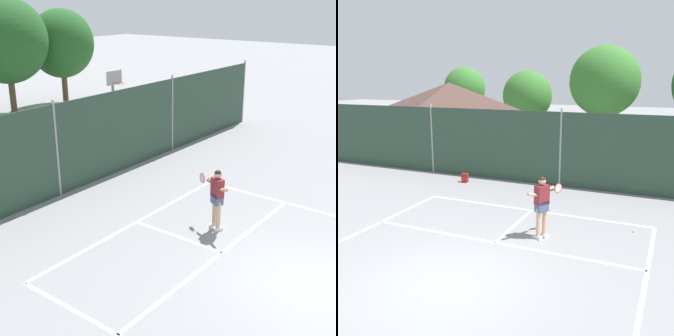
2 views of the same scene
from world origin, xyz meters
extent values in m
plane|color=gray|center=(0.00, 0.00, 0.00)|extent=(120.00, 120.00, 0.00)
cube|color=white|center=(0.00, 5.50, 0.00)|extent=(8.20, 0.10, 0.01)
cube|color=white|center=(4.10, 0.00, 0.00)|extent=(0.10, 11.00, 0.01)
cube|color=white|center=(0.00, 2.48, 0.00)|extent=(8.20, 0.10, 0.01)
cube|color=white|center=(0.00, 3.96, 0.00)|extent=(0.10, 2.97, 0.01)
cube|color=#284233|center=(0.00, 9.00, 1.60)|extent=(26.00, 0.05, 3.20)
cylinder|color=#99999E|center=(-6.50, 9.00, 1.68)|extent=(0.09, 0.09, 3.35)
cylinder|color=#99999E|center=(0.00, 9.00, 1.68)|extent=(0.09, 0.09, 3.35)
cube|color=silver|center=(-7.75, 12.70, 1.43)|extent=(6.04, 4.95, 2.85)
pyramid|color=#513833|center=(-7.75, 12.70, 3.59)|extent=(6.52, 5.34, 1.47)
cylinder|color=brown|center=(-11.12, 20.36, 1.18)|extent=(0.36, 0.36, 2.37)
ellipsoid|color=#38752D|center=(-11.12, 20.36, 3.78)|extent=(3.32, 2.98, 3.32)
cylinder|color=brown|center=(-5.83, 20.36, 0.87)|extent=(0.36, 0.36, 1.73)
ellipsoid|color=#38752D|center=(-5.83, 20.36, 3.30)|extent=(3.68, 3.31, 3.68)
cylinder|color=brown|center=(-0.28, 20.36, 1.17)|extent=(0.36, 0.36, 2.35)
ellipsoid|color=#38752D|center=(-0.28, 20.36, 4.36)|extent=(4.73, 4.26, 4.73)
cube|color=silver|center=(1.03, 3.23, 0.05)|extent=(0.29, 0.23, 0.10)
cube|color=silver|center=(1.14, 3.44, 0.05)|extent=(0.29, 0.23, 0.10)
cylinder|color=tan|center=(1.03, 3.23, 0.51)|extent=(0.13, 0.13, 0.82)
cylinder|color=tan|center=(1.14, 3.44, 0.51)|extent=(0.13, 0.13, 0.82)
cube|color=#47567A|center=(1.09, 3.34, 0.98)|extent=(0.39, 0.43, 0.32)
cube|color=maroon|center=(1.09, 3.34, 1.32)|extent=(0.40, 0.47, 0.56)
sphere|color=tan|center=(1.09, 3.34, 1.73)|extent=(0.22, 0.22, 0.22)
sphere|color=black|center=(1.09, 3.34, 1.75)|extent=(0.21, 0.21, 0.21)
cylinder|color=tan|center=(1.16, 3.52, 1.42)|extent=(0.35, 0.53, 0.17)
cylinder|color=tan|center=(0.95, 3.09, 1.37)|extent=(0.33, 0.49, 0.22)
cylinder|color=black|center=(1.24, 3.71, 1.37)|extent=(0.18, 0.28, 0.04)
torus|color=red|center=(1.36, 4.04, 1.37)|extent=(0.17, 0.28, 0.30)
cylinder|color=silver|center=(1.36, 4.04, 1.37)|extent=(0.13, 0.23, 0.26)
sphere|color=#CCE033|center=(3.53, 4.88, 0.03)|extent=(0.07, 0.07, 0.07)
cube|color=maroon|center=(-4.07, 7.90, 0.20)|extent=(0.31, 0.22, 0.40)
cube|color=maroon|center=(-4.05, 7.78, 0.12)|extent=(0.23, 0.10, 0.18)
torus|color=black|center=(-4.07, 7.90, 0.42)|extent=(0.09, 0.03, 0.09)
camera|label=1|loc=(-9.64, -3.03, 6.43)|focal=49.92mm
camera|label=2|loc=(4.43, -6.77, 4.57)|focal=41.42mm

